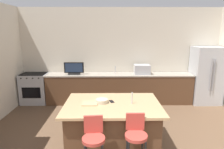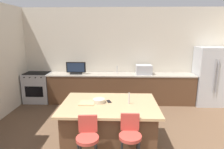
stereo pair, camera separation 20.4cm
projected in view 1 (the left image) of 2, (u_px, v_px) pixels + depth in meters
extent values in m
cube|color=beige|center=(120.00, 55.00, 6.26)|extent=(6.82, 0.12, 2.95)
cube|color=brown|center=(119.00, 89.00, 6.11)|extent=(4.50, 0.60, 0.89)
cube|color=#9E9384|center=(119.00, 74.00, 6.01)|extent=(4.52, 0.62, 0.04)
cube|color=black|center=(112.00, 145.00, 3.77)|extent=(1.53, 1.00, 0.09)
cube|color=brown|center=(112.00, 125.00, 3.67)|extent=(1.61, 1.08, 0.78)
cube|color=tan|center=(112.00, 105.00, 3.58)|extent=(1.77, 1.24, 0.04)
cube|color=#B7BABF|center=(206.00, 75.00, 6.00)|extent=(0.86, 0.68, 1.77)
cylinder|color=gray|center=(211.00, 75.00, 5.62)|extent=(0.02, 0.02, 0.97)
cylinder|color=gray|center=(214.00, 75.00, 5.62)|extent=(0.02, 0.02, 0.97)
cube|color=#B7BABF|center=(35.00, 88.00, 6.08)|extent=(0.79, 0.60, 0.93)
cube|color=black|center=(31.00, 93.00, 5.79)|extent=(0.55, 0.01, 0.33)
cube|color=black|center=(34.00, 74.00, 5.97)|extent=(0.71, 0.50, 0.02)
cylinder|color=black|center=(21.00, 78.00, 5.68)|extent=(0.04, 0.03, 0.04)
cylinder|color=black|center=(27.00, 78.00, 5.68)|extent=(0.04, 0.03, 0.04)
cylinder|color=black|center=(33.00, 78.00, 5.68)|extent=(0.04, 0.03, 0.04)
cylinder|color=black|center=(39.00, 78.00, 5.69)|extent=(0.04, 0.03, 0.04)
cube|color=#B7BABF|center=(142.00, 69.00, 5.98)|extent=(0.48, 0.36, 0.29)
cube|color=black|center=(74.00, 74.00, 5.94)|extent=(0.36, 0.16, 0.05)
cube|color=black|center=(74.00, 68.00, 5.89)|extent=(0.60, 0.05, 0.32)
cube|color=#1E2D47|center=(74.00, 68.00, 5.87)|extent=(0.53, 0.01, 0.28)
cylinder|color=#B2B2B7|center=(115.00, 69.00, 6.07)|extent=(0.02, 0.02, 0.24)
cylinder|color=#B2B2B7|center=(132.00, 98.00, 3.56)|extent=(0.02, 0.02, 0.22)
cylinder|color=#B23D33|center=(94.00, 139.00, 2.82)|extent=(0.34, 0.34, 0.05)
cube|color=#B23D33|center=(93.00, 124.00, 2.93)|extent=(0.29, 0.06, 0.28)
cylinder|color=#B23D33|center=(136.00, 136.00, 2.89)|extent=(0.34, 0.34, 0.05)
cube|color=#B23D33|center=(135.00, 122.00, 3.00)|extent=(0.29, 0.04, 0.28)
cylinder|color=beige|center=(102.00, 101.00, 3.61)|extent=(0.23, 0.23, 0.07)
cube|color=black|center=(112.00, 101.00, 3.68)|extent=(0.12, 0.16, 0.01)
cube|color=tan|center=(90.00, 103.00, 3.57)|extent=(0.29, 0.27, 0.02)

